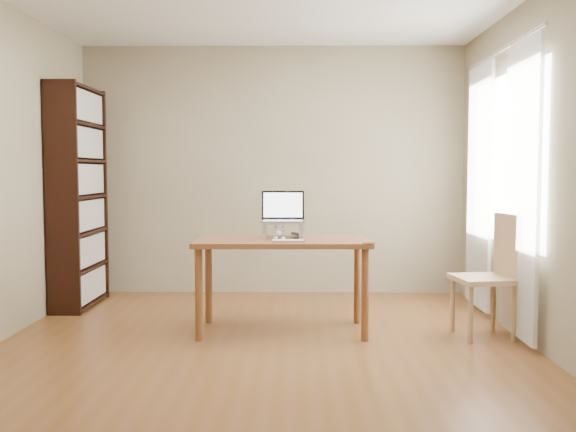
# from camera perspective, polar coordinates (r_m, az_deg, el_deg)

# --- Properties ---
(room) EXTENTS (4.04, 4.54, 2.64)m
(room) POSITION_cam_1_polar(r_m,az_deg,el_deg) (4.55, -1.97, 4.10)
(room) COLOR brown
(room) RESTS_ON ground
(bookshelf) EXTENTS (0.30, 0.90, 2.10)m
(bookshelf) POSITION_cam_1_polar(r_m,az_deg,el_deg) (6.44, -18.11, 1.64)
(bookshelf) COLOR black
(bookshelf) RESTS_ON ground
(curtains) EXTENTS (0.03, 1.90, 2.25)m
(curtains) POSITION_cam_1_polar(r_m,az_deg,el_deg) (5.59, 18.18, 2.54)
(curtains) COLOR white
(curtains) RESTS_ON ground
(desk) EXTENTS (1.39, 0.70, 0.75)m
(desk) POSITION_cam_1_polar(r_m,az_deg,el_deg) (5.15, -0.50, -3.17)
(desk) COLOR brown
(desk) RESTS_ON ground
(laptop_stand) EXTENTS (0.32, 0.25, 0.13)m
(laptop_stand) POSITION_cam_1_polar(r_m,az_deg,el_deg) (5.21, -0.48, -1.07)
(laptop_stand) COLOR silver
(laptop_stand) RESTS_ON desk
(laptop) EXTENTS (0.35, 0.29, 0.25)m
(laptop) POSITION_cam_1_polar(r_m,az_deg,el_deg) (5.26, -0.46, 0.20)
(laptop) COLOR silver
(laptop) RESTS_ON laptop_stand
(keyboard) EXTENTS (0.26, 0.11, 0.02)m
(keyboard) POSITION_cam_1_polar(r_m,az_deg,el_deg) (4.91, 0.02, -2.24)
(keyboard) COLOR silver
(keyboard) RESTS_ON desk
(coaster) EXTENTS (0.10, 0.10, 0.01)m
(coaster) POSITION_cam_1_polar(r_m,az_deg,el_deg) (4.87, 7.20, -2.40)
(coaster) COLOR #58321E
(coaster) RESTS_ON desk
(cat) EXTENTS (0.22, 0.46, 0.13)m
(cat) POSITION_cam_1_polar(r_m,az_deg,el_deg) (5.24, -0.49, -1.34)
(cat) COLOR #423934
(cat) RESTS_ON desk
(chair) EXTENTS (0.48, 0.48, 0.96)m
(chair) POSITION_cam_1_polar(r_m,az_deg,el_deg) (5.24, 17.75, -4.67)
(chair) COLOR tan
(chair) RESTS_ON ground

